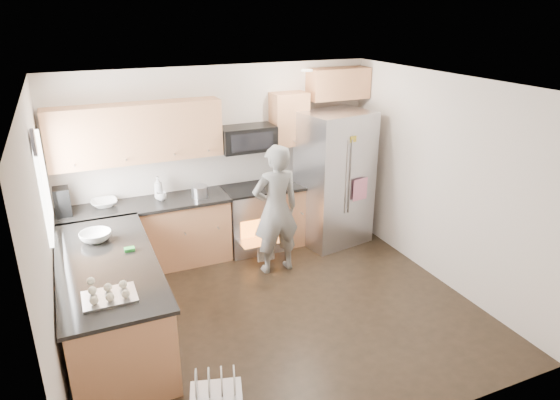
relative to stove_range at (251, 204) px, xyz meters
name	(u,v)px	position (x,y,z in m)	size (l,w,h in m)	color
ground	(276,312)	(-0.35, -1.69, -0.68)	(4.50, 4.50, 0.00)	black
room_shell	(271,175)	(-0.39, -1.68, 1.00)	(4.54, 4.04, 2.62)	beige
back_cabinet_run	(184,193)	(-0.94, 0.05, 0.29)	(4.45, 0.64, 2.50)	#BB7A4A
peninsula	(112,300)	(-2.10, -1.44, -0.21)	(0.96, 2.36, 1.03)	#BB7A4A
stove_range	(251,204)	(0.00, 0.00, 0.00)	(0.76, 0.97, 1.79)	#B7B7BC
refrigerator	(334,179)	(1.20, -0.24, 0.30)	(1.07, 0.90, 1.96)	#B7B7BC
person	(276,210)	(0.06, -0.76, 0.19)	(0.63, 0.42, 1.74)	gray
dish_rack	(216,389)	(-1.38, -2.71, -0.60)	(0.56, 0.49, 0.29)	#B7B7BC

